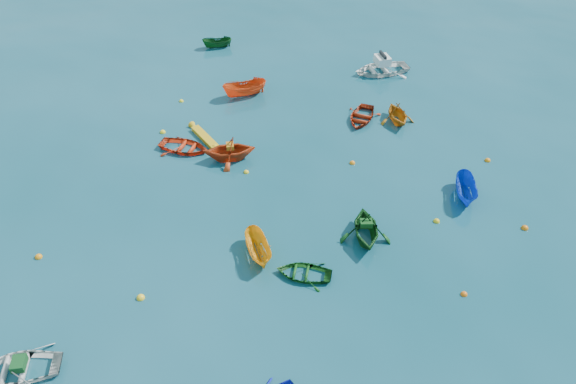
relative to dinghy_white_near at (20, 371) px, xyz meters
The scene contains 27 objects.
ground 10.66m from the dinghy_white_near, 79.37° to the left, with size 160.00×160.00×0.00m, color #0A3E4A.
dinghy_white_near is the anchor object (origin of this frame).
dinghy_orange_w 16.51m from the dinghy_white_near, 100.74° to the left, with size 2.67×3.10×1.63m, color #BA3611.
sampan_yellow_mid 11.58m from the dinghy_white_near, 72.10° to the left, with size 1.07×2.84×1.10m, color #FFA616.
dinghy_green_e 12.87m from the dinghy_white_near, 61.69° to the left, with size 1.92×2.69×0.56m, color #124E16.
dinghy_red_nw 16.33m from the dinghy_white_near, 111.53° to the left, with size 2.30×3.22×0.67m, color red.
sampan_orange_n 23.76m from the dinghy_white_near, 108.10° to the left, with size 1.22×3.23×1.25m, color #EF4C16.
dinghy_green_n 16.88m from the dinghy_white_near, 65.09° to the left, with size 2.65×3.08×1.62m, color #0F4113.
sampan_blue_far 23.72m from the dinghy_white_near, 65.56° to the left, with size 1.11×2.94×1.14m, color blue.
dinghy_red_far 24.98m from the dinghy_white_near, 87.94° to the left, with size 2.25×3.15×0.65m, color #9E270D.
dinghy_orange_far 26.36m from the dinghy_white_near, 83.66° to the left, with size 2.32×2.69×1.41m, color #C16D12.
sampan_green_far 30.78m from the dinghy_white_near, 117.93° to the left, with size 0.91×2.42×0.93m, color #104818.
kayak_yellow 17.79m from the dinghy_white_near, 108.93° to the left, with size 0.52×3.59×0.35m, color gold, non-canonical shape.
motorboat_white 31.68m from the dinghy_white_near, 92.64° to the left, with size 3.03×4.23×1.48m, color white.
tarp_green_a 0.54m from the dinghy_white_near, 44.87° to the left, with size 0.71×0.54×0.34m, color #12491C.
tarp_orange_a 16.57m from the dinghy_white_near, 100.60° to the left, with size 0.59×0.45×0.29m, color #C77014.
tarp_green_b 16.96m from the dinghy_white_near, 65.39° to the left, with size 0.61×0.46×0.30m, color #114716.
buoy_or_a 6.60m from the dinghy_white_near, 140.26° to the left, with size 0.37×0.37×0.37m, color orange.
buoy_ye_a 5.67m from the dinghy_white_near, 80.17° to the left, with size 0.39×0.39×0.39m, color yellow.
buoy_or_b 19.62m from the dinghy_white_near, 49.47° to the left, with size 0.32×0.32×0.32m, color orange.
buoy_ye_b 17.88m from the dinghy_white_near, 118.53° to the left, with size 0.38×0.38×0.38m, color yellow.
buoy_or_c 20.64m from the dinghy_white_near, 81.37° to the left, with size 0.35×0.35×0.35m, color orange.
buoy_ye_c 15.86m from the dinghy_white_near, 95.11° to the left, with size 0.32×0.32×0.32m, color yellow.
buoy_or_d 24.99m from the dinghy_white_near, 57.53° to the left, with size 0.38×0.38×0.38m, color orange.
buoy_ye_d 21.89m from the dinghy_white_near, 118.53° to the left, with size 0.32×0.32×0.32m, color yellow.
buoy_or_e 27.36m from the dinghy_white_near, 69.68° to the left, with size 0.36×0.36×0.36m, color orange.
buoy_ye_e 21.00m from the dinghy_white_near, 63.15° to the left, with size 0.35×0.35×0.35m, color gold.
Camera 1 is at (14.70, -14.11, 20.32)m, focal length 35.00 mm.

